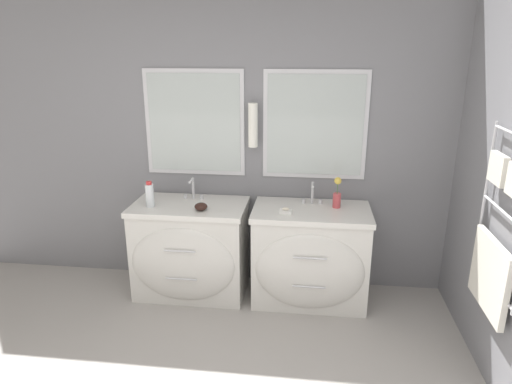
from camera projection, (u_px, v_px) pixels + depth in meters
The scene contains 9 objects.
wall_back at pixel (239, 137), 3.84m from camera, with size 5.14×0.16×2.60m.
vanity_left at pixel (190, 249), 3.83m from camera, with size 0.94×0.61×0.80m.
vanity_right at pixel (310, 256), 3.71m from camera, with size 0.94×0.61×0.80m.
faucet_left at pixel (193, 189), 3.84m from camera, with size 0.17×0.12×0.18m.
faucet_right at pixel (312, 194), 3.73m from camera, with size 0.17×0.12×0.18m.
toiletry_bottle at pixel (150, 195), 3.66m from camera, with size 0.07×0.07×0.21m.
amenity_bowl at pixel (201, 207), 3.60m from camera, with size 0.10×0.10×0.06m.
flower_vase at pixel (337, 195), 3.64m from camera, with size 0.06×0.06×0.25m.
soap_dish at pixel (286, 211), 3.54m from camera, with size 0.09×0.07×0.04m.
Camera 1 is at (0.61, -1.51, 2.04)m, focal length 32.00 mm.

